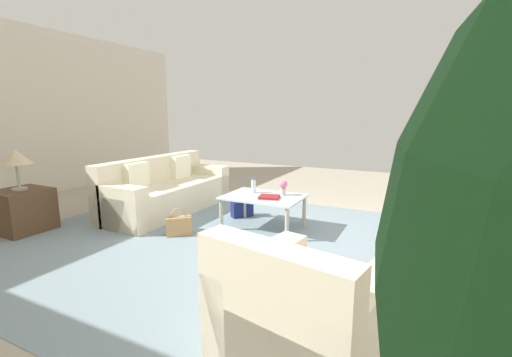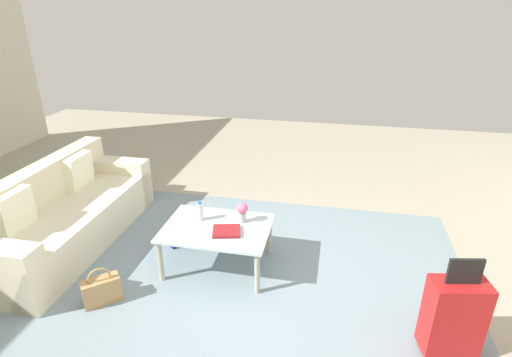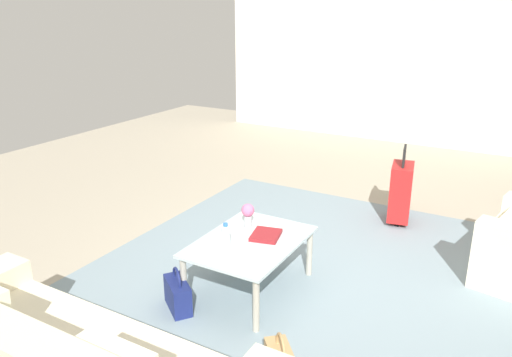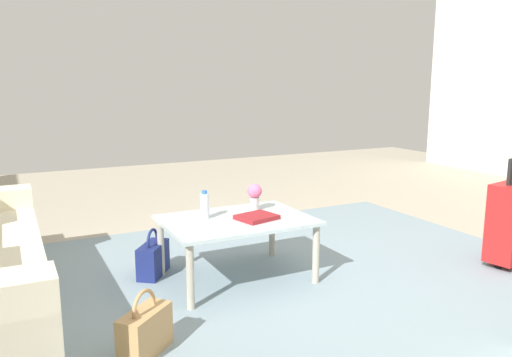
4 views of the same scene
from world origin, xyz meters
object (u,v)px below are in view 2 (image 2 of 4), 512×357
flower_vase (242,211)px  handbag_tan (101,290)px  water_bottle (200,212)px  handbag_navy (182,232)px  suitcase_red (454,316)px  coffee_table (217,232)px  couch (62,217)px  coffee_table_book (227,231)px

flower_vase → handbag_tan: flower_vase is taller
flower_vase → water_bottle: bearing=6.8°
water_bottle → handbag_navy: bearing=-37.2°
flower_vase → suitcase_red: bearing=154.5°
water_bottle → handbag_navy: 0.58m
flower_vase → handbag_tan: (1.07, 0.87, -0.45)m
coffee_table → water_bottle: size_ratio=5.04×
suitcase_red → handbag_navy: suitcase_red is taller
water_bottle → handbag_tan: size_ratio=0.57×
couch → handbag_navy: (-1.27, -0.24, -0.17)m
coffee_table_book → flower_vase: 0.27m
water_bottle → flower_vase: 0.42m
couch → coffee_table_book: 1.93m
handbag_tan → handbag_navy: (-0.33, -1.06, 0.00)m
coffee_table → suitcase_red: bearing=160.7°
coffee_table → couch: bearing=-3.2°
coffee_table → handbag_navy: (0.52, -0.34, -0.27)m
handbag_tan → water_bottle: bearing=-128.6°
suitcase_red → handbag_navy: bearing=-22.5°
suitcase_red → handbag_navy: size_ratio=2.37×
coffee_table_book → flower_vase: size_ratio=1.25×
coffee_table_book → flower_vase: bearing=-127.1°
water_bottle → handbag_tan: bearing=51.4°
suitcase_red → handbag_tan: size_ratio=2.37×
water_bottle → flower_vase: bearing=-173.2°
coffee_table → handbag_tan: size_ratio=2.87×
couch → handbag_navy: bearing=-169.2°
water_bottle → coffee_table_book: 0.38m
coffee_table_book → suitcase_red: size_ratio=0.30×
suitcase_red → handbag_tan: (2.85, 0.02, -0.23)m
coffee_table → suitcase_red: suitcase_red is taller
coffee_table → handbag_tan: bearing=40.1°
couch → suitcase_red: same height
water_bottle → coffee_table_book: bearing=150.6°
coffee_table → handbag_navy: size_ratio=2.87×
couch → water_bottle: bearing=-180.0°
coffee_table → suitcase_red: (-2.00, 0.70, -0.04)m
coffee_table → suitcase_red: 2.12m
couch → coffee_table: 1.79m
handbag_navy → suitcase_red: bearing=157.5°
couch → water_bottle: couch is taller
coffee_table → handbag_navy: bearing=-33.4°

